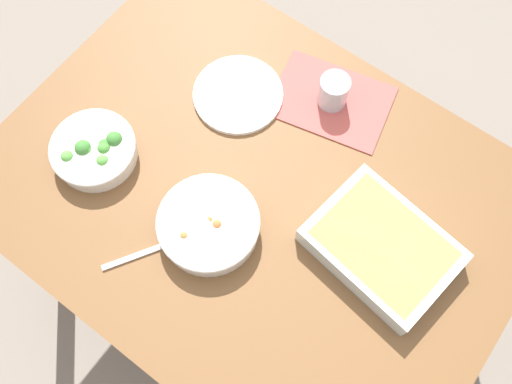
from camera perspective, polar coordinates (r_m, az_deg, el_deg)
ground_plane at (r=1.98m, az=-0.00°, el=-7.91°), size 6.00×6.00×0.00m
dining_table at (r=1.36m, az=-0.00°, el=-1.40°), size 1.20×0.90×0.74m
placemat at (r=1.39m, az=7.71°, el=9.26°), size 0.32×0.26×0.00m
stew_bowl at (r=1.22m, az=-4.87°, el=-3.36°), size 0.23×0.23×0.06m
broccoli_bowl at (r=1.34m, az=-16.23°, el=4.15°), size 0.20×0.20×0.07m
baking_dish at (r=1.23m, az=12.77°, el=-5.46°), size 0.33×0.26×0.06m
drink_cup at (r=1.36m, az=7.90°, el=10.05°), size 0.07×0.07×0.08m
side_plate at (r=1.38m, az=-1.85°, el=9.95°), size 0.22×0.22×0.01m
spoon_by_stew at (r=1.25m, az=-10.61°, el=-5.84°), size 0.11×0.16×0.01m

